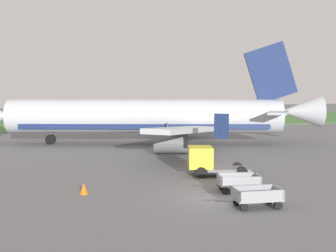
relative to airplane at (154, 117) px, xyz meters
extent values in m
plane|color=slate|center=(-2.53, -23.26, -3.05)|extent=(220.00, 220.00, 0.00)
cube|color=#477A38|center=(-2.53, 31.47, -3.02)|extent=(220.00, 28.00, 0.06)
cylinder|color=#B2B7BC|center=(-0.99, 0.30, 0.10)|extent=(29.77, 12.32, 3.70)
cube|color=navy|center=(-0.99, 0.30, -0.92)|extent=(26.85, 11.26, 0.56)
cone|color=#B2B7BC|center=(15.41, -4.72, 0.60)|extent=(5.33, 4.68, 3.52)
cube|color=#B2B7BC|center=(0.52, -8.89, -0.57)|extent=(10.20, 11.74, 1.35)
cube|color=navy|center=(1.12, -15.87, 0.38)|extent=(0.98, 0.85, 1.90)
cylinder|color=slate|center=(-0.20, -7.04, -1.92)|extent=(3.67, 2.94, 2.10)
cube|color=#B2B7BC|center=(5.40, 7.08, -0.57)|extent=(3.72, 13.18, 1.35)
cube|color=navy|center=(9.82, 12.53, 0.38)|extent=(1.11, 0.29, 1.90)
cylinder|color=slate|center=(3.77, 5.95, -1.92)|extent=(3.67, 2.94, 2.10)
cube|color=navy|center=(12.21, -3.74, 4.85)|extent=(5.82, 2.09, 6.88)
cube|color=#B2B7BC|center=(11.46, -6.86, 0.70)|extent=(4.46, 5.29, 0.24)
cube|color=#B2B7BC|center=(13.34, -0.74, 0.70)|extent=(1.89, 5.23, 0.24)
cylinder|color=#4C4C51|center=(-11.03, 3.38, -1.48)|extent=(0.20, 0.20, 2.04)
cylinder|color=black|center=(-11.03, 3.38, -2.50)|extent=(1.18, 0.75, 1.10)
cylinder|color=#4C4C51|center=(0.76, -2.53, -1.48)|extent=(0.20, 0.20, 2.04)
cylinder|color=black|center=(0.76, -2.53, -2.50)|extent=(1.18, 0.75, 1.10)
cylinder|color=#4C4C51|center=(2.05, 1.67, -1.48)|extent=(0.20, 0.20, 2.04)
cylinder|color=black|center=(2.05, 1.67, -2.50)|extent=(1.18, 0.75, 1.10)
cube|color=gray|center=(-1.01, -25.57, -2.57)|extent=(2.63, 1.66, 0.08)
cube|color=gray|center=(-1.08, -26.22, -2.26)|extent=(2.50, 0.36, 0.55)
cube|color=gray|center=(-0.94, -24.92, -2.26)|extent=(2.50, 0.36, 0.55)
cube|color=gray|center=(-2.21, -25.44, -2.26)|extent=(0.25, 1.40, 0.55)
cube|color=gray|center=(0.18, -25.70, -2.26)|extent=(0.25, 1.40, 0.55)
cylinder|color=#2D2D33|center=(-2.80, -25.38, -2.61)|extent=(1.00, 0.18, 0.08)
cylinder|color=black|center=(-2.00, -26.03, -2.83)|extent=(0.45, 0.21, 0.44)
cylinder|color=black|center=(-1.89, -24.91, -2.83)|extent=(0.45, 0.21, 0.44)
cylinder|color=black|center=(-0.14, -26.22, -2.83)|extent=(0.45, 0.21, 0.44)
cylinder|color=black|center=(-0.02, -25.11, -2.83)|extent=(0.45, 0.21, 0.44)
cube|color=gray|center=(-0.44, -22.19, -2.57)|extent=(2.75, 1.92, 0.08)
cube|color=gray|center=(-0.59, -22.82, -2.26)|extent=(2.46, 0.66, 0.55)
cube|color=gray|center=(-0.30, -21.55, -2.26)|extent=(2.46, 0.66, 0.55)
cube|color=gray|center=(-1.61, -21.92, -2.26)|extent=(0.41, 1.39, 0.55)
cube|color=gray|center=(0.72, -22.45, -2.26)|extent=(0.41, 1.39, 0.55)
cylinder|color=#2D2D33|center=(-2.20, -21.79, -2.61)|extent=(0.99, 0.30, 0.08)
cylinder|color=black|center=(-1.48, -22.52, -2.83)|extent=(0.46, 0.25, 0.44)
cylinder|color=black|center=(-1.23, -21.43, -2.83)|extent=(0.46, 0.25, 0.44)
cylinder|color=black|center=(0.34, -22.94, -2.83)|extent=(0.46, 0.25, 0.44)
cylinder|color=black|center=(0.59, -21.85, -2.83)|extent=(0.46, 0.25, 0.44)
cube|color=slate|center=(0.89, -17.58, -2.55)|extent=(3.50, 2.67, 0.20)
cube|color=yellow|center=(-1.01, -17.04, -1.70)|extent=(2.15, 2.29, 1.50)
cube|color=#19232D|center=(-1.78, -16.82, -1.55)|extent=(0.52, 1.58, 0.67)
cylinder|color=black|center=(-1.25, -17.86, -2.65)|extent=(0.85, 0.51, 0.80)
cylinder|color=black|center=(-0.79, -16.21, -2.65)|extent=(0.85, 0.51, 0.80)
cylinder|color=black|center=(1.52, -18.64, -2.65)|extent=(0.85, 0.51, 0.80)
cylinder|color=black|center=(1.98, -17.00, -2.65)|extent=(0.85, 0.51, 0.80)
cone|color=orange|center=(-9.62, -20.04, -2.72)|extent=(0.51, 0.51, 0.67)
camera|label=1|loc=(-11.93, -45.62, 3.42)|focal=45.74mm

